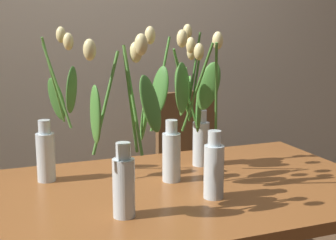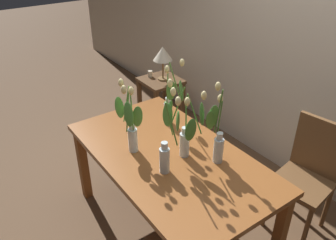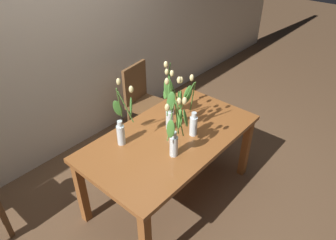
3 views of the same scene
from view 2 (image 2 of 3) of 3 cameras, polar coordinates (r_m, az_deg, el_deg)
ground_plane at (r=2.95m, az=0.21°, el=-17.35°), size 18.00×18.00×0.00m
room_wall_rear at (r=3.16m, az=22.56°, el=12.88°), size 9.00×0.10×2.70m
dining_table at (r=2.51m, az=0.24°, el=-7.33°), size 1.60×0.90×0.74m
tulip_vase_0 at (r=2.31m, az=2.94°, el=-1.87°), size 0.25×0.23×0.57m
tulip_vase_1 at (r=2.20m, az=-0.11°, el=-4.17°), size 0.19×0.17×0.55m
tulip_vase_2 at (r=2.32m, az=8.15°, el=-2.97°), size 0.14×0.11×0.57m
tulip_vase_3 at (r=2.71m, az=0.42°, el=2.70°), size 0.17×0.21×0.56m
tulip_vase_4 at (r=2.37m, az=-6.22°, el=-1.04°), size 0.23×0.14×0.55m
dining_chair at (r=2.85m, az=22.44°, el=-7.84°), size 0.46×0.46×0.93m
side_table at (r=4.12m, az=-1.20°, el=5.29°), size 0.44×0.44×0.55m
table_lamp at (r=3.96m, az=-0.88°, el=10.84°), size 0.22×0.22×0.40m
pillar_candle at (r=4.13m, az=-2.99°, el=7.69°), size 0.06×0.06×0.07m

